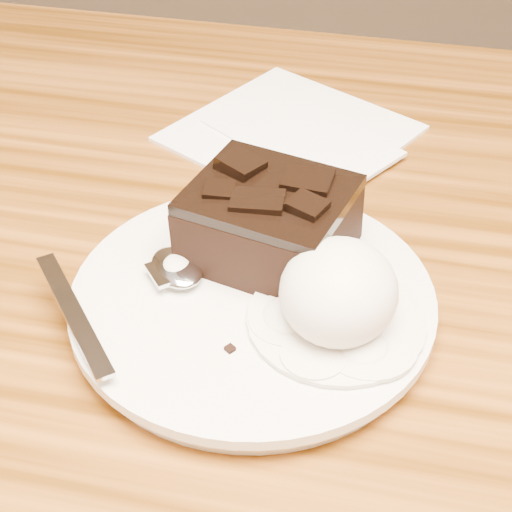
% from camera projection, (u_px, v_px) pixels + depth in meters
% --- Properties ---
extents(plate, '(0.22, 0.22, 0.02)m').
position_uv_depth(plate, '(252.00, 304.00, 0.50)').
color(plate, white).
rests_on(plate, dining_table).
extents(brownie, '(0.11, 0.10, 0.04)m').
position_uv_depth(brownie, '(269.00, 226.00, 0.51)').
color(brownie, black).
rests_on(brownie, plate).
extents(ice_cream_scoop, '(0.07, 0.07, 0.06)m').
position_uv_depth(ice_cream_scoop, '(339.00, 292.00, 0.46)').
color(ice_cream_scoop, white).
rests_on(ice_cream_scoop, plate).
extents(melt_puddle, '(0.11, 0.11, 0.00)m').
position_uv_depth(melt_puddle, '(336.00, 321.00, 0.47)').
color(melt_puddle, silver).
rests_on(melt_puddle, plate).
extents(spoon, '(0.13, 0.15, 0.01)m').
position_uv_depth(spoon, '(177.00, 269.00, 0.50)').
color(spoon, silver).
rests_on(spoon, plate).
extents(napkin, '(0.22, 0.22, 0.01)m').
position_uv_depth(napkin, '(290.00, 131.00, 0.67)').
color(napkin, white).
rests_on(napkin, dining_table).
extents(crumb_a, '(0.01, 0.01, 0.00)m').
position_uv_depth(crumb_a, '(348.00, 293.00, 0.49)').
color(crumb_a, black).
rests_on(crumb_a, plate).
extents(crumb_b, '(0.01, 0.01, 0.00)m').
position_uv_depth(crumb_b, '(230.00, 349.00, 0.46)').
color(crumb_b, black).
rests_on(crumb_b, plate).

